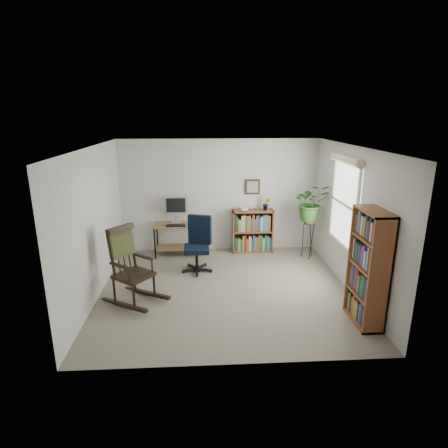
{
  "coord_description": "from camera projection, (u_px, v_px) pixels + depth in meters",
  "views": [
    {
      "loc": [
        -0.38,
        -5.81,
        2.89
      ],
      "look_at": [
        0.0,
        0.4,
        1.05
      ],
      "focal_mm": 30.0,
      "sensor_mm": 36.0,
      "label": 1
    }
  ],
  "objects": [
    {
      "name": "plant_stand",
      "position": [
        308.0,
        238.0,
        7.69
      ],
      "size": [
        0.3,
        0.3,
        0.88
      ],
      "primitive_type": null,
      "rotation": [
        0.0,
        0.0,
        0.31
      ],
      "color": "black",
      "rests_on": "floor"
    },
    {
      "name": "keyboard",
      "position": [
        176.0,
        225.0,
        7.67
      ],
      "size": [
        0.4,
        0.15,
        0.02
      ],
      "primitive_type": "cube",
      "color": "black",
      "rests_on": "desk"
    },
    {
      "name": "low_bookshelf",
      "position": [
        252.0,
        231.0,
        8.06
      ],
      "size": [
        0.87,
        0.29,
        0.92
      ],
      "primitive_type": null,
      "color": "brown",
      "rests_on": "floor"
    },
    {
      "name": "wall_back",
      "position": [
        219.0,
        196.0,
        7.98
      ],
      "size": [
        4.2,
        0.0,
        2.4
      ],
      "primitive_type": "cube",
      "color": "silver",
      "rests_on": "ground"
    },
    {
      "name": "rocking_chair",
      "position": [
        133.0,
        265.0,
        5.82
      ],
      "size": [
        1.24,
        1.17,
        1.24
      ],
      "primitive_type": null,
      "rotation": [
        0.0,
        0.0,
        0.9
      ],
      "color": "black",
      "rests_on": "floor"
    },
    {
      "name": "potted_plant_small",
      "position": [
        266.0,
        208.0,
        7.94
      ],
      "size": [
        0.13,
        0.24,
        0.11
      ],
      "primitive_type": "imported",
      "color": "#295F21",
      "rests_on": "low_bookshelf"
    },
    {
      "name": "window",
      "position": [
        344.0,
        204.0,
        6.41
      ],
      "size": [
        0.12,
        1.2,
        1.5
      ],
      "primitive_type": null,
      "color": "white",
      "rests_on": "wall_right"
    },
    {
      "name": "tall_bookshelf",
      "position": [
        368.0,
        268.0,
        5.2
      ],
      "size": [
        0.31,
        0.73,
        1.66
      ],
      "primitive_type": null,
      "color": "brown",
      "rests_on": "floor"
    },
    {
      "name": "wall_left",
      "position": [
        94.0,
        224.0,
        5.94
      ],
      "size": [
        0.0,
        4.0,
        2.4
      ],
      "primitive_type": "cube",
      "color": "silver",
      "rests_on": "ground"
    },
    {
      "name": "monitor",
      "position": [
        176.0,
        210.0,
        7.84
      ],
      "size": [
        0.46,
        0.16,
        0.56
      ],
      "primitive_type": null,
      "color": "#AFB0B4",
      "rests_on": "desk"
    },
    {
      "name": "office_chair",
      "position": [
        197.0,
        245.0,
        7.0
      ],
      "size": [
        0.73,
        0.73,
        1.07
      ],
      "primitive_type": null,
      "rotation": [
        0.0,
        0.0,
        -0.31
      ],
      "color": "black",
      "rests_on": "floor"
    },
    {
      "name": "wall_front",
      "position": [
        237.0,
        272.0,
        4.15
      ],
      "size": [
        4.2,
        0.0,
        2.4
      ],
      "primitive_type": "cube",
      "color": "silver",
      "rests_on": "ground"
    },
    {
      "name": "spider_plant",
      "position": [
        312.0,
        185.0,
        7.37
      ],
      "size": [
        1.69,
        1.88,
        1.46
      ],
      "primitive_type": "imported",
      "color": "#295F21",
      "rests_on": "plant_stand"
    },
    {
      "name": "wall_right",
      "position": [
        352.0,
        220.0,
        6.19
      ],
      "size": [
        0.0,
        4.0,
        2.4
      ],
      "primitive_type": "cube",
      "color": "silver",
      "rests_on": "ground"
    },
    {
      "name": "framed_picture",
      "position": [
        252.0,
        187.0,
        7.93
      ],
      "size": [
        0.32,
        0.04,
        0.32
      ],
      "primitive_type": null,
      "color": "black",
      "rests_on": "wall_back"
    },
    {
      "name": "desk",
      "position": [
        177.0,
        240.0,
        7.88
      ],
      "size": [
        0.94,
        0.52,
        0.68
      ],
      "primitive_type": null,
      "color": "olive",
      "rests_on": "floor"
    },
    {
      "name": "ceiling",
      "position": [
        226.0,
        147.0,
        5.72
      ],
      "size": [
        4.2,
        4.0,
        0.0
      ],
      "primitive_type": "cube",
      "color": "silver",
      "rests_on": "ground"
    },
    {
      "name": "floor",
      "position": [
        225.0,
        289.0,
        6.4
      ],
      "size": [
        4.2,
        4.0,
        0.0
      ],
      "primitive_type": "cube",
      "color": "gray",
      "rests_on": "ground"
    }
  ]
}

